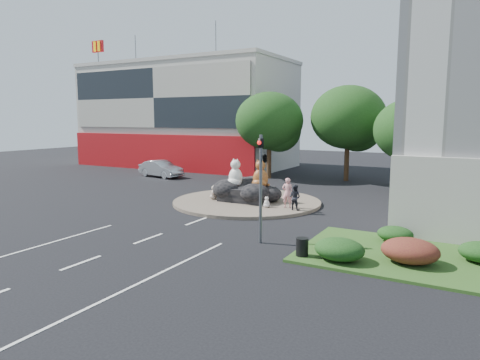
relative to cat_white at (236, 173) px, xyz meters
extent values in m
plane|color=black|center=(0.75, -9.76, -2.08)|extent=(120.00, 120.00, 0.00)
cylinder|color=brown|center=(0.75, 0.24, -1.98)|extent=(10.00, 10.00, 0.20)
cube|color=#BBB6A9|center=(-17.25, 18.24, 3.92)|extent=(25.00, 12.00, 12.00)
cube|color=#A90F14|center=(-17.25, 12.19, -0.08)|extent=(25.00, 0.30, 4.00)
cube|color=#B2AD9E|center=(-17.25, 12.14, 5.92)|extent=(24.00, 0.15, 6.50)
cube|color=#BBB6A9|center=(-17.25, 18.24, 10.12)|extent=(25.20, 12.20, 0.40)
cylinder|color=#595B60|center=(-25.25, 18.24, 12.32)|extent=(0.10, 0.10, 4.00)
cylinder|color=#595B60|center=(-14.25, 20.24, 12.82)|extent=(0.10, 0.10, 5.00)
cube|color=#A90F14|center=(-27.75, 14.24, 12.52)|extent=(1.80, 0.25, 1.40)
cube|color=#2D531B|center=(12.75, -6.76, -2.02)|extent=(10.00, 6.00, 0.12)
cylinder|color=#382314|center=(-3.25, 12.24, -0.21)|extent=(0.44, 0.44, 3.74)
ellipsoid|color=black|center=(-3.25, 12.24, 3.44)|extent=(6.46, 6.46, 5.49)
sphere|color=black|center=(-2.45, 12.74, 2.59)|extent=(4.25, 4.25, 4.25)
sphere|color=black|center=(-3.95, 11.94, 2.85)|extent=(3.74, 3.74, 3.74)
cylinder|color=#382314|center=(3.75, 14.24, -0.10)|extent=(0.44, 0.44, 3.96)
ellipsoid|color=black|center=(3.75, 14.24, 3.77)|extent=(6.84, 6.84, 5.81)
sphere|color=black|center=(4.55, 14.74, 2.87)|extent=(4.50, 4.50, 4.50)
sphere|color=black|center=(3.05, 13.94, 3.14)|extent=(3.96, 3.96, 3.96)
cylinder|color=#382314|center=(9.75, 10.24, -0.43)|extent=(0.44, 0.44, 3.30)
ellipsoid|color=black|center=(9.75, 10.24, 2.79)|extent=(5.70, 5.70, 4.84)
sphere|color=black|center=(10.55, 10.74, 2.04)|extent=(3.75, 3.75, 3.75)
sphere|color=black|center=(9.05, 9.94, 2.27)|extent=(3.30, 3.30, 3.30)
ellipsoid|color=black|center=(9.75, -8.76, -1.51)|extent=(2.00, 1.60, 0.90)
ellipsoid|color=#541619|center=(12.25, -7.76, -1.47)|extent=(2.20, 1.76, 0.99)
ellipsoid|color=black|center=(11.25, -4.96, -1.60)|extent=(1.60, 1.28, 0.72)
cylinder|color=#595B60|center=(5.75, -7.76, 0.42)|extent=(0.14, 0.14, 5.00)
imported|color=black|center=(5.75, -7.76, 2.12)|extent=(0.21, 0.26, 1.30)
imported|color=black|center=(5.95, -7.76, 1.92)|extent=(0.26, 1.24, 0.50)
sphere|color=red|center=(5.75, -7.94, 2.57)|extent=(0.18, 0.18, 0.18)
cylinder|color=#595B60|center=(13.75, -1.76, 1.92)|extent=(0.18, 0.18, 8.00)
cylinder|color=#595B60|center=(12.75, -1.76, 5.92)|extent=(2.00, 0.12, 0.12)
cube|color=silver|center=(11.75, -1.76, 5.82)|extent=(0.50, 0.22, 0.12)
imported|color=pink|center=(4.10, -0.65, -0.94)|extent=(0.76, 0.58, 1.89)
imported|color=#21222A|center=(4.75, -1.03, -1.11)|extent=(0.82, 0.68, 1.55)
imported|color=#B5B8BD|center=(-12.95, 7.83, -1.26)|extent=(5.22, 2.63, 1.64)
cylinder|color=black|center=(8.25, -8.94, -1.59)|extent=(0.56, 0.56, 0.75)
camera|label=1|loc=(14.27, -25.02, 3.61)|focal=32.00mm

